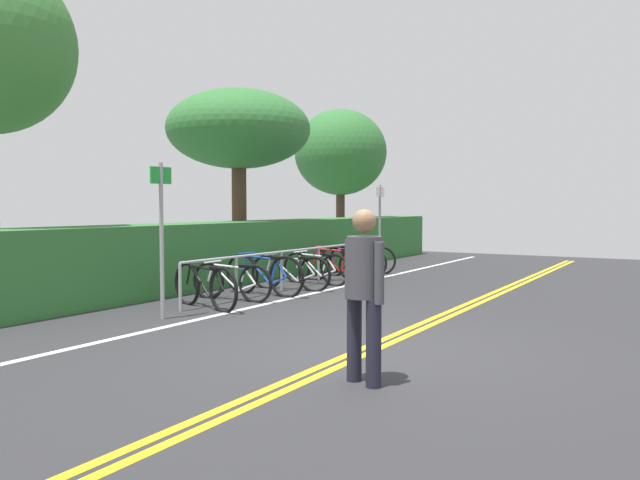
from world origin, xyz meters
TOP-DOWN VIEW (x-y plane):
  - ground_plane at (0.00, 0.00)m, footprint 29.85×10.92m
  - centre_line_yellow_inner at (0.00, -0.08)m, footprint 26.86×0.10m
  - centre_line_yellow_outer at (0.00, 0.08)m, footprint 26.86×0.10m
  - bike_lane_stripe_white at (0.00, 2.93)m, footprint 26.86×0.12m
  - bike_rack at (4.33, 3.64)m, footprint 6.91×0.05m
  - bicycle_0 at (1.33, 3.52)m, footprint 0.59×1.72m
  - bicycle_1 at (2.19, 3.68)m, footprint 0.46×1.67m
  - bicycle_2 at (3.00, 3.59)m, footprint 0.46×1.80m
  - bicycle_3 at (3.83, 3.57)m, footprint 0.46×1.75m
  - bicycle_4 at (4.83, 3.59)m, footprint 0.46×1.65m
  - bicycle_5 at (5.55, 3.56)m, footprint 0.51×1.69m
  - bicycle_6 at (6.46, 3.61)m, footprint 0.46×1.66m
  - bicycle_7 at (7.21, 3.73)m, footprint 0.58×1.60m
  - pedestrian at (-1.14, -0.57)m, footprint 0.32×0.46m
  - sign_post_near at (0.28, 3.39)m, footprint 0.36×0.06m
  - sign_post_far at (8.26, 3.78)m, footprint 0.36×0.09m
  - hedge_backdrop at (5.83, 5.38)m, footprint 15.86×1.15m
  - tree_mid at (5.68, 6.28)m, footprint 3.43×3.43m
  - tree_far_right at (11.48, 6.73)m, footprint 2.97×2.97m

SIDE VIEW (x-z plane):
  - ground_plane at x=0.00m, z-range -0.05..0.00m
  - centre_line_yellow_inner at x=0.00m, z-range 0.00..0.00m
  - centre_line_yellow_outer at x=0.00m, z-range 0.00..0.00m
  - bike_lane_stripe_white at x=0.00m, z-range 0.00..0.00m
  - bicycle_1 at x=2.19m, z-range -0.02..0.67m
  - bicycle_4 at x=4.83m, z-range -0.02..0.68m
  - bicycle_7 at x=7.21m, z-range -0.02..0.68m
  - bicycle_3 at x=3.83m, z-range -0.02..0.70m
  - bicycle_6 at x=6.46m, z-range -0.02..0.71m
  - bicycle_0 at x=1.33m, z-range -0.02..0.73m
  - bicycle_5 at x=5.55m, z-range -0.02..0.75m
  - bicycle_2 at x=3.00m, z-range -0.02..0.77m
  - bike_rack at x=4.33m, z-range 0.19..0.96m
  - hedge_backdrop at x=5.83m, z-range 0.00..1.28m
  - pedestrian at x=-1.14m, z-range 0.11..1.71m
  - sign_post_far at x=8.26m, z-range 0.23..2.39m
  - sign_post_near at x=0.28m, z-range 0.23..2.47m
  - tree_far_right at x=11.48m, z-range 0.97..5.70m
  - tree_mid at x=5.68m, z-range 1.23..5.63m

